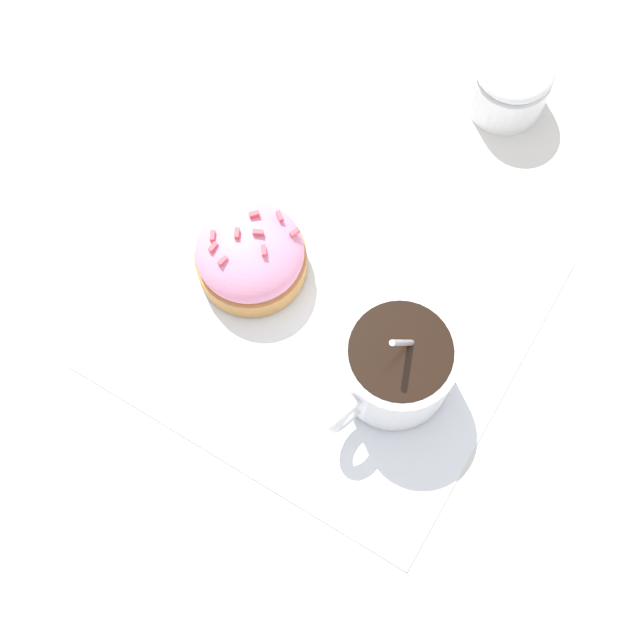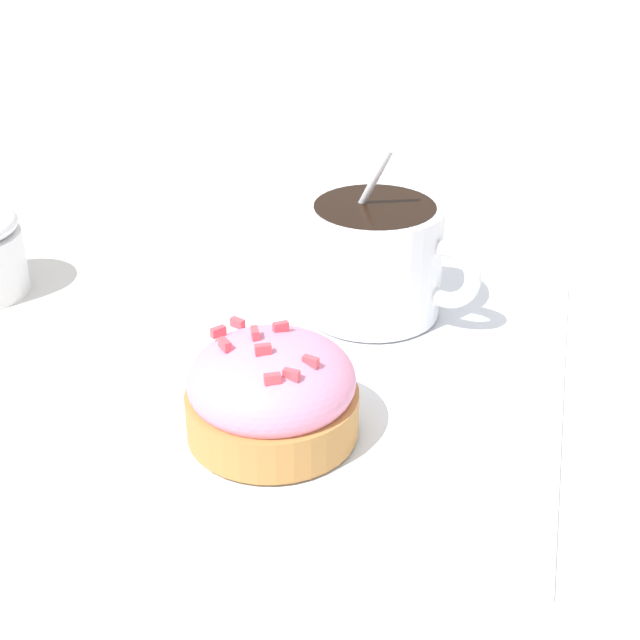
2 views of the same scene
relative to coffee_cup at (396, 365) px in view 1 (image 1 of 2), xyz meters
The scene contains 5 objects.
ground_plane 0.08m from the coffee_cup, 12.51° to the right, with size 3.00×3.00×0.00m, color silver.
paper_napkin 0.08m from the coffee_cup, 12.51° to the right, with size 0.29×0.27×0.00m.
coffee_cup is the anchor object (origin of this frame).
frosted_pastry 0.13m from the coffee_cup, ahead, with size 0.08×0.08×0.05m.
sugar_bowl 0.24m from the coffee_cup, 78.83° to the right, with size 0.06×0.06×0.06m.
Camera 1 is at (-0.11, 0.17, 0.61)m, focal length 50.00 mm.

